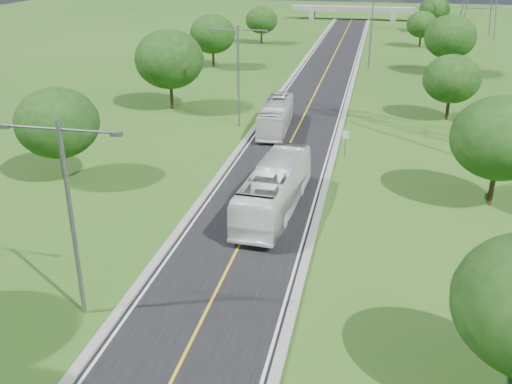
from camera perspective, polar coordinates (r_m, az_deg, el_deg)
ground at (r=72.05m, az=5.87°, el=9.65°), size 260.00×260.00×0.00m
road at (r=77.86m, az=6.39°, el=10.68°), size 8.00×150.00×0.06m
curb_left at (r=78.36m, az=3.25°, el=10.93°), size 0.50×150.00×0.22m
curb_right at (r=77.55m, az=9.57°, el=10.52°), size 0.50×150.00×0.22m
speed_limit_sign at (r=50.08m, az=8.93°, el=5.23°), size 0.55×0.09×2.40m
overpass at (r=150.52m, az=9.62°, el=17.53°), size 30.00×3.00×3.20m
streetlight_near_left at (r=27.75m, az=-18.14°, el=-1.24°), size 5.90×0.25×10.00m
streetlight_mid_left at (r=57.33m, az=-1.78°, el=12.29°), size 5.90×0.25×10.00m
streetlight_far_right at (r=88.33m, az=11.46°, el=15.78°), size 5.90×0.25×10.00m
tree_lb at (r=46.02m, az=-19.25°, el=6.55°), size 6.30×6.30×7.33m
tree_lc at (r=64.72m, az=-8.66°, el=13.00°), size 7.56×7.56×8.79m
tree_ld at (r=87.95m, az=-4.36°, el=15.47°), size 6.72×6.72×7.82m
tree_le at (r=110.57m, az=0.55°, el=16.83°), size 5.88×5.88×6.84m
tree_rb at (r=42.28m, az=23.27°, el=4.96°), size 6.72×6.72×7.82m
tree_rc at (r=63.36m, az=18.99°, el=10.65°), size 5.88×5.88×6.84m
tree_rd at (r=86.95m, az=18.87°, el=14.46°), size 7.14×7.14×8.30m
tree_re at (r=110.61m, az=16.26°, el=15.79°), size 5.46×5.46×6.35m
tree_rf at (r=130.64m, az=17.42°, el=16.97°), size 6.30×6.30×7.33m
bus_outbound at (r=38.87m, az=1.84°, el=0.32°), size 3.59×12.22×3.36m
bus_inbound at (r=56.94m, az=2.01°, el=7.62°), size 2.94×10.50×2.89m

